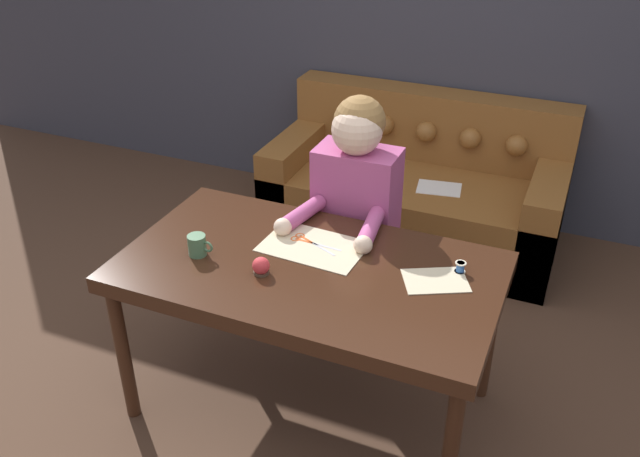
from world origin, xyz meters
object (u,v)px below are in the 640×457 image
object	(u,v)px
person	(354,220)
pin_cushion	(261,266)
dining_table	(309,280)
thread_spool	(460,267)
scissors	(308,241)
mug	(198,245)
couch	(416,191)

from	to	relation	value
person	pin_cushion	size ratio (longest dim) A/B	17.95
dining_table	person	bearing A→B (deg)	91.28
dining_table	pin_cushion	xyz separation A→B (m)	(-0.15, -0.13, 0.10)
dining_table	thread_spool	world-z (taller)	thread_spool
scissors	thread_spool	xyz separation A→B (m)	(0.65, 0.03, 0.02)
mug	thread_spool	distance (m)	1.07
dining_table	couch	world-z (taller)	couch
mug	pin_cushion	xyz separation A→B (m)	(0.30, -0.02, -0.01)
thread_spool	dining_table	bearing A→B (deg)	-161.85
dining_table	couch	distance (m)	1.71
person	couch	bearing A→B (deg)	89.22
couch	person	size ratio (longest dim) A/B	1.39
mug	person	bearing A→B (deg)	56.60
couch	thread_spool	xyz separation A→B (m)	(0.57, -1.48, 0.47)
dining_table	mug	xyz separation A→B (m)	(-0.45, -0.11, 0.12)
person	mug	xyz separation A→B (m)	(-0.44, -0.67, 0.13)
scissors	mug	xyz separation A→B (m)	(-0.38, -0.27, 0.04)
thread_spool	pin_cushion	world-z (taller)	pin_cushion
dining_table	couch	xyz separation A→B (m)	(0.00, 1.66, -0.38)
scissors	couch	bearing A→B (deg)	86.97
scissors	thread_spool	bearing A→B (deg)	2.39
couch	thread_spool	bearing A→B (deg)	-68.84
couch	person	distance (m)	1.16
person	pin_cushion	xyz separation A→B (m)	(-0.14, -0.69, 0.12)
thread_spool	mug	bearing A→B (deg)	-163.92
pin_cushion	mug	bearing A→B (deg)	175.99
person	thread_spool	distance (m)	0.70
scissors	mug	size ratio (longest dim) A/B	2.12
pin_cushion	thread_spool	bearing A→B (deg)	23.68
couch	mug	xyz separation A→B (m)	(-0.46, -1.77, 0.49)
couch	scissors	size ratio (longest dim) A/B	7.46
mug	pin_cushion	size ratio (longest dim) A/B	1.58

